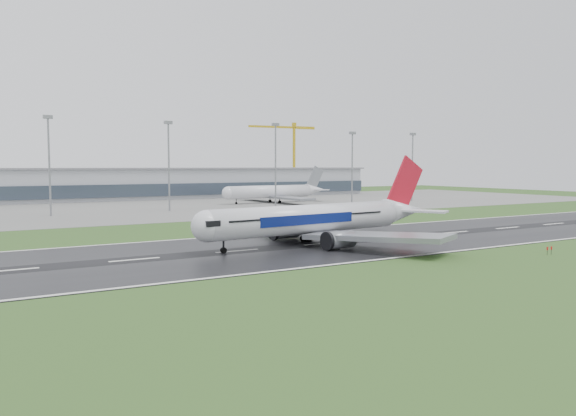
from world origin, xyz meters
TOP-DOWN VIEW (x-y plane):
  - ground at (0.00, 0.00)m, footprint 520.00×520.00m
  - runway at (0.00, 0.00)m, footprint 400.00×45.00m
  - apron at (0.00, 125.00)m, footprint 400.00×130.00m
  - terminal at (0.00, 185.00)m, footprint 240.00×36.00m
  - main_airliner at (-19.03, 1.06)m, footprint 67.07×64.42m
  - parked_airliner at (35.49, 121.68)m, footprint 58.19×54.65m
  - tower_crane at (93.26, 200.00)m, footprint 44.15×7.33m
  - floodmast_1 at (-61.11, 100.00)m, footprint 0.64×0.64m
  - floodmast_2 at (-20.52, 100.00)m, footprint 0.64×0.64m
  - floodmast_3 at (24.31, 100.00)m, footprint 0.64×0.64m
  - floodmast_4 at (63.20, 100.00)m, footprint 0.64×0.64m
  - floodmast_5 at (98.88, 100.00)m, footprint 0.64×0.64m

SIDE VIEW (x-z plane):
  - ground at x=0.00m, z-range 0.00..0.00m
  - apron at x=0.00m, z-range 0.00..0.08m
  - runway at x=0.00m, z-range 0.00..0.10m
  - terminal at x=0.00m, z-range 0.00..15.00m
  - parked_airliner at x=35.49m, z-range 0.08..16.20m
  - main_airliner at x=-19.03m, z-range 0.10..18.34m
  - floodmast_4 at x=63.20m, z-range 0.00..30.63m
  - floodmast_5 at x=98.88m, z-range 0.00..31.17m
  - floodmast_2 at x=-20.52m, z-range 0.00..31.90m
  - floodmast_1 at x=-61.11m, z-range 0.00..32.11m
  - floodmast_3 at x=24.31m, z-range 0.00..32.87m
  - tower_crane at x=93.26m, z-range 0.00..43.64m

